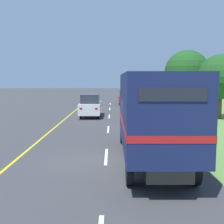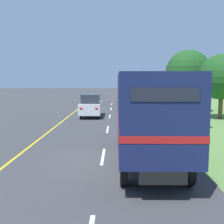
{
  "view_description": "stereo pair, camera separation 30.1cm",
  "coord_description": "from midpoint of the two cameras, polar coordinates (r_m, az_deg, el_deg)",
  "views": [
    {
      "loc": [
        0.25,
        -11.12,
        3.27
      ],
      "look_at": [
        0.3,
        6.89,
        1.2
      ],
      "focal_mm": 45.0,
      "sensor_mm": 36.0,
      "label": 1
    },
    {
      "loc": [
        0.55,
        -11.12,
        3.27
      ],
      "look_at": [
        0.3,
        6.89,
        1.2
      ],
      "focal_mm": 45.0,
      "sensor_mm": 36.0,
      "label": 2
    }
  ],
  "objects": [
    {
      "name": "lead_car_white",
      "position": [
        25.05,
        -3.91,
        1.36
      ],
      "size": [
        1.8,
        4.56,
        2.02
      ],
      "color": "black",
      "rests_on": "ground"
    },
    {
      "name": "ground_plane",
      "position": [
        11.6,
        -1.23,
        -9.82
      ],
      "size": [
        200.0,
        200.0,
        0.0
      ],
      "primitive_type": "plane",
      "color": "#3D3D3F"
    },
    {
      "name": "roadside_tree_mid",
      "position": [
        29.83,
        15.49,
        7.75
      ],
      "size": [
        4.55,
        4.55,
        6.29
      ],
      "color": "brown",
      "rests_on": "ground"
    },
    {
      "name": "centre_dash_near",
      "position": [
        12.22,
        -1.12,
        -8.96
      ],
      "size": [
        0.12,
        2.6,
        0.01
      ],
      "primitive_type": "cube",
      "color": "white",
      "rests_on": "ground"
    },
    {
      "name": "highway_sign",
      "position": [
        19.34,
        17.02,
        1.23
      ],
      "size": [
        2.08,
        0.09,
        2.67
      ],
      "color": "#9E9EA3",
      "rests_on": "ground"
    },
    {
      "name": "lead_car_red_ahead",
      "position": [
        37.33,
        3.31,
        2.99
      ],
      "size": [
        1.8,
        4.08,
        1.9
      ],
      "color": "black",
      "rests_on": "ground"
    },
    {
      "name": "centre_dash_far",
      "position": [
        31.74,
        0.07,
        0.65
      ],
      "size": [
        0.12,
        2.6,
        0.01
      ],
      "primitive_type": "cube",
      "color": "white",
      "rests_on": "ground"
    },
    {
      "name": "centre_dash_mid_b",
      "position": [
        25.18,
        -0.12,
        -0.9
      ],
      "size": [
        0.12,
        2.6,
        0.01
      ],
      "primitive_type": "cube",
      "color": "white",
      "rests_on": "ground"
    },
    {
      "name": "edge_line_yellow",
      "position": [
        22.52,
        -9.71,
        -1.88
      ],
      "size": [
        0.12,
        53.8,
        0.01
      ],
      "primitive_type": "cube",
      "color": "yellow",
      "rests_on": "ground"
    },
    {
      "name": "centre_dash_farthest",
      "position": [
        38.31,
        0.2,
        1.66
      ],
      "size": [
        0.12,
        2.6,
        0.01
      ],
      "primitive_type": "cube",
      "color": "white",
      "rests_on": "ground"
    },
    {
      "name": "roadside_tree_near",
      "position": [
        25.22,
        21.73,
        6.64
      ],
      "size": [
        3.78,
        3.78,
        5.41
      ],
      "color": "brown",
      "rests_on": "ground"
    },
    {
      "name": "centre_dash_mid_a",
      "position": [
        18.66,
        -0.44,
        -3.53
      ],
      "size": [
        0.12,
        2.6,
        0.01
      ],
      "primitive_type": "cube",
      "color": "white",
      "rests_on": "ground"
    },
    {
      "name": "horse_trailer_truck",
      "position": [
        11.02,
        8.13,
        -0.37
      ],
      "size": [
        2.37,
        7.96,
        3.49
      ],
      "color": "black",
      "rests_on": "ground"
    }
  ]
}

